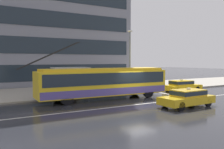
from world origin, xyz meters
TOP-DOWN VIEW (x-y plane):
  - ground_plane at (0.00, 0.00)m, footprint 160.00×160.00m
  - sidewalk_slab at (0.00, 9.00)m, footprint 80.00×10.00m
  - crosswalk_stripe_edge_near at (5.20, 1.00)m, footprint 0.44×4.40m
  - crosswalk_stripe_inner_a at (6.10, 1.00)m, footprint 0.44×4.40m
  - crosswalk_stripe_center at (7.00, 1.00)m, footprint 0.44×4.40m
  - crosswalk_stripe_inner_b at (7.90, 1.00)m, footprint 0.44×4.40m
  - lane_centre_line at (0.00, -1.20)m, footprint 72.00×0.14m
  - trolleybus at (-1.98, 2.40)m, footprint 13.18×2.91m
  - taxi_ahead_of_bus at (7.64, 2.41)m, footprint 4.33×1.98m
  - taxi_oncoming_near at (1.77, -3.70)m, footprint 4.42×1.87m
  - bus_shelter at (-3.84, 6.17)m, footprint 3.51×1.80m
  - pedestrian_at_shelter at (-5.17, 4.68)m, footprint 1.06×1.06m
  - pedestrian_approaching_curb at (-3.59, 5.98)m, footprint 1.35×1.35m
  - pedestrian_walking_past at (-3.99, 4.34)m, footprint 1.37×1.37m
  - street_lamp at (2.17, 4.49)m, footprint 0.60×0.32m

SIDE VIEW (x-z plane):
  - ground_plane at x=0.00m, z-range 0.00..0.00m
  - lane_centre_line at x=0.00m, z-range 0.00..0.01m
  - crosswalk_stripe_edge_near at x=5.20m, z-range 0.00..0.01m
  - crosswalk_stripe_inner_a at x=6.10m, z-range 0.00..0.01m
  - crosswalk_stripe_center at x=7.00m, z-range 0.00..0.01m
  - crosswalk_stripe_inner_b at x=7.90m, z-range 0.00..0.01m
  - sidewalk_slab at x=0.00m, z-range 0.00..0.14m
  - taxi_ahead_of_bus at x=7.64m, z-range 0.00..1.40m
  - taxi_oncoming_near at x=1.77m, z-range 0.01..1.40m
  - trolleybus at x=-1.98m, z-range -0.97..4.01m
  - pedestrian_at_shelter at x=-5.17m, z-range 0.68..2.61m
  - pedestrian_walking_past at x=-3.99m, z-range 0.74..2.65m
  - pedestrian_approaching_curb at x=-3.59m, z-range 0.74..2.78m
  - bus_shelter at x=-3.84m, z-range 0.80..3.43m
  - street_lamp at x=2.17m, z-range 0.75..7.22m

